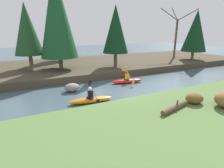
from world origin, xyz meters
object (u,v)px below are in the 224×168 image
object	(u,v)px
kayaker_middle	(91,99)
driftwood_log	(175,108)
kayaker_lead	(127,80)
boulder_midstream	(72,87)

from	to	relation	value
kayaker_middle	driftwood_log	world-z (taller)	kayaker_middle
kayaker_middle	driftwood_log	bearing A→B (deg)	-49.46
kayaker_lead	boulder_midstream	distance (m)	4.76
boulder_midstream	driftwood_log	xyz separation A→B (m)	(3.34, -6.58, 0.45)
kayaker_middle	driftwood_log	distance (m)	4.89
kayaker_middle	driftwood_log	size ratio (longest dim) A/B	1.46
kayaker_lead	boulder_midstream	xyz separation A→B (m)	(-4.75, -0.16, 0.09)
driftwood_log	kayaker_lead	bearing A→B (deg)	63.91
boulder_midstream	kayaker_lead	bearing A→B (deg)	1.97
kayaker_lead	driftwood_log	bearing A→B (deg)	-91.67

